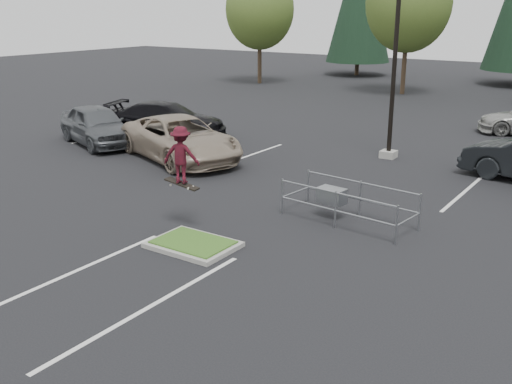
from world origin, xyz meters
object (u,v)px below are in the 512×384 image
Objects in this scene: car_l_black at (166,120)px; light_pole at (396,45)px; skateboarder at (181,155)px; decid_a at (260,12)px; cart_corral at (336,196)px; car_l_grey at (96,125)px; car_l_tan at (180,138)px; decid_b at (408,6)px.

light_pole is at bearing -97.60° from car_l_black.
skateboarder is 0.30× the size of car_l_black.
car_l_black is at bearing -68.24° from decid_a.
decid_a is at bearing 3.22° from car_l_black.
cart_corral is 13.88m from car_l_grey.
light_pole reaches higher than car_l_black.
light_pole reaches higher than car_l_grey.
car_l_black reaches higher than cart_corral.
decid_a reaches higher than car_l_tan.
decid_a is 33.20m from cart_corral.
car_l_tan is 1.10× the size of car_l_black.
skateboarder is at bearing -154.09° from car_l_black.
car_l_tan is at bearing -69.55° from skateboarder.
car_l_grey is (-13.57, 2.95, 0.20)m from cart_corral.
car_l_grey is at bearing 134.67° from car_l_black.
decid_b is 2.41× the size of cart_corral.
car_l_grey is (-5.00, 0.00, 0.01)m from car_l_tan.
light_pole is 2.54× the size of cart_corral.
decid_b is (-6.51, 18.53, 1.48)m from light_pole.
decid_b is 28.20m from cart_corral.
decid_a is 0.92× the size of decid_b.
skateboarder reaches higher than car_l_black.
decid_a is 24.39m from car_l_grey.
decid_a is 2.23× the size of cart_corral.
skateboarder is at bearing -130.49° from cart_corral.
decid_b is 24.10m from car_l_tan.
car_l_grey is (6.51, -23.03, -4.70)m from decid_a.
light_pole is 13.51m from car_l_grey.
cart_corral is 13.44m from car_l_black.
decid_a is 1.41× the size of car_l_tan.
car_l_black is 1.10× the size of car_l_grey.
decid_b is (12.00, 0.50, 0.46)m from decid_a.
decid_b reaches higher than car_l_grey.
car_l_tan is at bearing -144.46° from light_pole.
light_pole is 11.40m from skateboarder.
cart_corral is (20.07, -25.98, -4.89)m from decid_a.
decid_a is at bearing 134.16° from cart_corral.
cart_corral is (8.07, -26.48, -5.35)m from decid_b.
light_pole is at bearing -119.79° from skateboarder.
decid_b is 1.53× the size of car_l_tan.
decid_a reaches higher than car_l_black.
light_pole is 5.80× the size of skateboarder.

